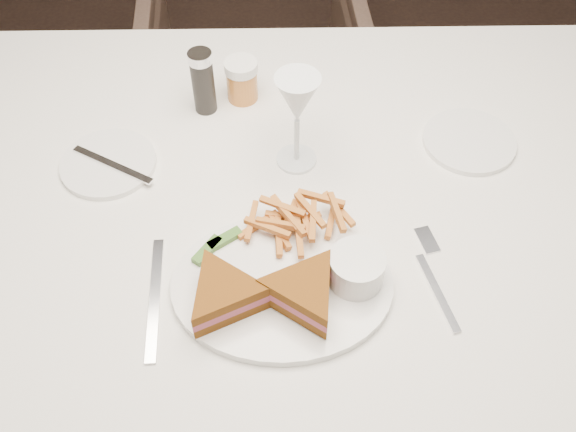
% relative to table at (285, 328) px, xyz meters
% --- Properties ---
extents(ground, '(5.00, 5.00, 0.00)m').
position_rel_table_xyz_m(ground, '(0.18, -0.04, -0.38)').
color(ground, black).
rests_on(ground, ground).
extents(table, '(1.56, 1.11, 0.75)m').
position_rel_table_xyz_m(table, '(0.00, 0.00, 0.00)').
color(table, white).
rests_on(table, ground).
extents(chair_far, '(0.64, 0.60, 0.64)m').
position_rel_table_xyz_m(chair_far, '(0.00, 0.91, -0.05)').
color(chair_far, '#47342B').
rests_on(chair_far, ground).
extents(table_setting, '(0.78, 0.65, 0.18)m').
position_rel_table_xyz_m(table_setting, '(-0.01, -0.04, 0.41)').
color(table_setting, white).
rests_on(table_setting, table).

